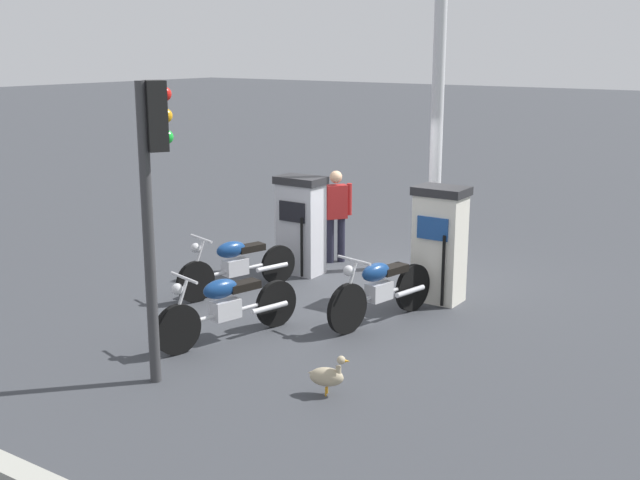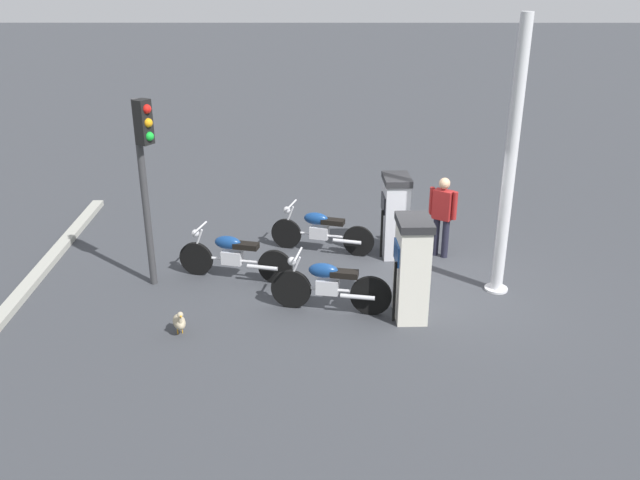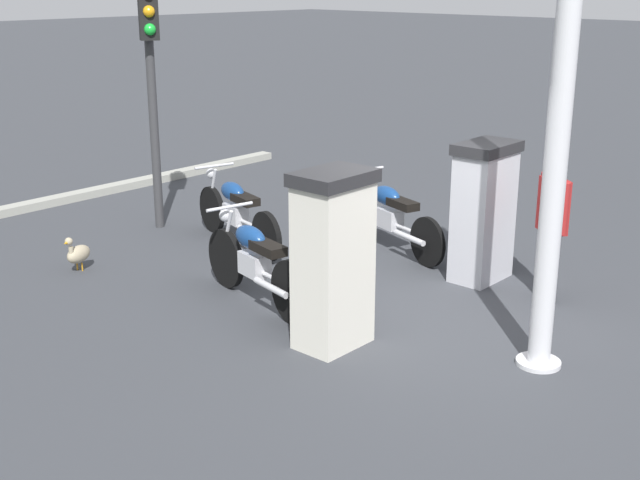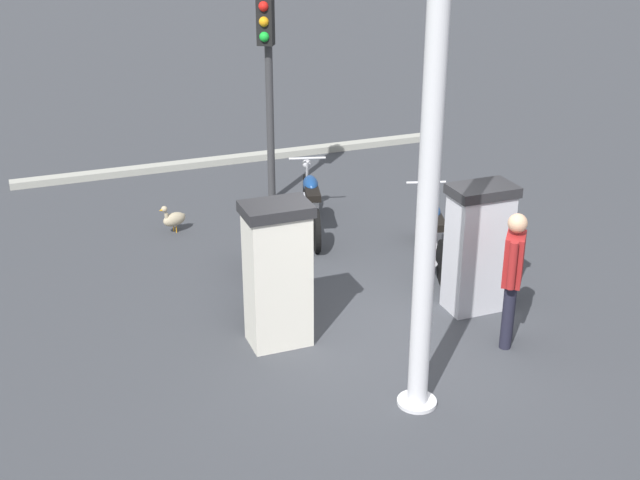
{
  "view_description": "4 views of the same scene",
  "coord_description": "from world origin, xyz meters",
  "px_view_note": "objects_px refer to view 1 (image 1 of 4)",
  "views": [
    {
      "loc": [
        10.06,
        6.29,
        3.6
      ],
      "look_at": [
        1.78,
        0.33,
        1.1
      ],
      "focal_mm": 44.58,
      "sensor_mm": 36.0,
      "label": 1
    },
    {
      "loc": [
        1.54,
        10.52,
        5.18
      ],
      "look_at": [
        1.56,
        0.15,
        0.87
      ],
      "focal_mm": 36.9,
      "sensor_mm": 36.0,
      "label": 2
    },
    {
      "loc": [
        -4.77,
        6.55,
        3.32
      ],
      "look_at": [
        1.07,
        0.42,
        0.64
      ],
      "focal_mm": 46.77,
      "sensor_mm": 36.0,
      "label": 3
    },
    {
      "loc": [
        -7.81,
        3.52,
        4.85
      ],
      "look_at": [
        0.73,
        0.54,
        0.91
      ],
      "focal_mm": 46.84,
      "sensor_mm": 36.0,
      "label": 4
    }
  ],
  "objects_px": {
    "roadside_traffic_light": "(153,179)",
    "canopy_support_pole": "(437,134)",
    "motorcycle_extra": "(227,306)",
    "attendant_person": "(336,211)",
    "fuel_pump_near": "(301,225)",
    "motorcycle_far_pump": "(380,289)",
    "motorcycle_near_pump": "(236,263)",
    "wandering_duck": "(327,376)",
    "fuel_pump_far": "(440,244)"
  },
  "relations": [
    {
      "from": "motorcycle_near_pump",
      "to": "roadside_traffic_light",
      "type": "height_order",
      "value": "roadside_traffic_light"
    },
    {
      "from": "motorcycle_near_pump",
      "to": "canopy_support_pole",
      "type": "relative_size",
      "value": 0.44
    },
    {
      "from": "motorcycle_far_pump",
      "to": "canopy_support_pole",
      "type": "height_order",
      "value": "canopy_support_pole"
    },
    {
      "from": "wandering_duck",
      "to": "roadside_traffic_light",
      "type": "bearing_deg",
      "value": -66.49
    },
    {
      "from": "attendant_person",
      "to": "roadside_traffic_light",
      "type": "height_order",
      "value": "roadside_traffic_light"
    },
    {
      "from": "fuel_pump_far",
      "to": "motorcycle_near_pump",
      "type": "xyz_separation_m",
      "value": [
        1.43,
        -2.61,
        -0.39
      ]
    },
    {
      "from": "roadside_traffic_light",
      "to": "canopy_support_pole",
      "type": "distance_m",
      "value": 5.94
    },
    {
      "from": "roadside_traffic_light",
      "to": "motorcycle_extra",
      "type": "bearing_deg",
      "value": -169.74
    },
    {
      "from": "attendant_person",
      "to": "roadside_traffic_light",
      "type": "bearing_deg",
      "value": 13.67
    },
    {
      "from": "fuel_pump_near",
      "to": "motorcycle_near_pump",
      "type": "height_order",
      "value": "fuel_pump_near"
    },
    {
      "from": "fuel_pump_near",
      "to": "motorcycle_near_pump",
      "type": "bearing_deg",
      "value": -4.85
    },
    {
      "from": "motorcycle_far_pump",
      "to": "roadside_traffic_light",
      "type": "relative_size",
      "value": 0.6
    },
    {
      "from": "roadside_traffic_light",
      "to": "canopy_support_pole",
      "type": "height_order",
      "value": "canopy_support_pole"
    },
    {
      "from": "wandering_duck",
      "to": "attendant_person",
      "type": "bearing_deg",
      "value": -146.28
    },
    {
      "from": "motorcycle_near_pump",
      "to": "motorcycle_extra",
      "type": "xyz_separation_m",
      "value": [
        1.55,
        1.22,
        -0.01
      ]
    },
    {
      "from": "fuel_pump_near",
      "to": "attendant_person",
      "type": "height_order",
      "value": "fuel_pump_near"
    },
    {
      "from": "motorcycle_near_pump",
      "to": "motorcycle_far_pump",
      "type": "bearing_deg",
      "value": 93.45
    },
    {
      "from": "fuel_pump_far",
      "to": "motorcycle_far_pump",
      "type": "bearing_deg",
      "value": -8.68
    },
    {
      "from": "motorcycle_extra",
      "to": "attendant_person",
      "type": "bearing_deg",
      "value": -165.17
    },
    {
      "from": "motorcycle_far_pump",
      "to": "canopy_support_pole",
      "type": "bearing_deg",
      "value": -165.41
    },
    {
      "from": "wandering_duck",
      "to": "fuel_pump_near",
      "type": "bearing_deg",
      "value": -139.52
    },
    {
      "from": "attendant_person",
      "to": "roadside_traffic_light",
      "type": "relative_size",
      "value": 0.48
    },
    {
      "from": "fuel_pump_far",
      "to": "fuel_pump_near",
      "type": "bearing_deg",
      "value": -90.0
    },
    {
      "from": "fuel_pump_near",
      "to": "fuel_pump_far",
      "type": "distance_m",
      "value": 2.49
    },
    {
      "from": "canopy_support_pole",
      "to": "attendant_person",
      "type": "bearing_deg",
      "value": -62.96
    },
    {
      "from": "motorcycle_far_pump",
      "to": "attendant_person",
      "type": "xyz_separation_m",
      "value": [
        -2.17,
        -2.22,
        0.43
      ]
    },
    {
      "from": "fuel_pump_far",
      "to": "roadside_traffic_light",
      "type": "height_order",
      "value": "roadside_traffic_light"
    },
    {
      "from": "fuel_pump_near",
      "to": "motorcycle_near_pump",
      "type": "xyz_separation_m",
      "value": [
        1.43,
        -0.12,
        -0.34
      ]
    },
    {
      "from": "fuel_pump_near",
      "to": "wandering_duck",
      "type": "height_order",
      "value": "fuel_pump_near"
    },
    {
      "from": "motorcycle_extra",
      "to": "roadside_traffic_light",
      "type": "bearing_deg",
      "value": 10.26
    },
    {
      "from": "attendant_person",
      "to": "canopy_support_pole",
      "type": "distance_m",
      "value": 2.11
    },
    {
      "from": "motorcycle_extra",
      "to": "wandering_duck",
      "type": "relative_size",
      "value": 4.58
    },
    {
      "from": "fuel_pump_near",
      "to": "roadside_traffic_light",
      "type": "distance_m",
      "value": 4.74
    },
    {
      "from": "wandering_duck",
      "to": "canopy_support_pole",
      "type": "height_order",
      "value": "canopy_support_pole"
    },
    {
      "from": "canopy_support_pole",
      "to": "roadside_traffic_light",
      "type": "bearing_deg",
      "value": -1.91
    },
    {
      "from": "fuel_pump_near",
      "to": "attendant_person",
      "type": "relative_size",
      "value": 1.01
    },
    {
      "from": "fuel_pump_near",
      "to": "motorcycle_extra",
      "type": "bearing_deg",
      "value": 20.19
    },
    {
      "from": "fuel_pump_near",
      "to": "motorcycle_far_pump",
      "type": "bearing_deg",
      "value": 60.7
    },
    {
      "from": "fuel_pump_far",
      "to": "attendant_person",
      "type": "relative_size",
      "value": 1.06
    },
    {
      "from": "motorcycle_near_pump",
      "to": "motorcycle_extra",
      "type": "relative_size",
      "value": 0.97
    },
    {
      "from": "canopy_support_pole",
      "to": "motorcycle_far_pump",
      "type": "bearing_deg",
      "value": 14.59
    },
    {
      "from": "wandering_duck",
      "to": "roadside_traffic_light",
      "type": "height_order",
      "value": "roadside_traffic_light"
    },
    {
      "from": "attendant_person",
      "to": "roadside_traffic_light",
      "type": "xyz_separation_m",
      "value": [
        5.2,
        1.26,
        1.35
      ]
    },
    {
      "from": "fuel_pump_far",
      "to": "roadside_traffic_light",
      "type": "relative_size",
      "value": 0.51
    },
    {
      "from": "wandering_duck",
      "to": "canopy_support_pole",
      "type": "xyz_separation_m",
      "value": [
        -5.2,
        -1.51,
        2.0
      ]
    },
    {
      "from": "motorcycle_near_pump",
      "to": "wandering_duck",
      "type": "xyz_separation_m",
      "value": [
        2.13,
        3.17,
        -0.25
      ]
    },
    {
      "from": "motorcycle_near_pump",
      "to": "motorcycle_extra",
      "type": "distance_m",
      "value": 1.97
    },
    {
      "from": "motorcycle_far_pump",
      "to": "wandering_duck",
      "type": "xyz_separation_m",
      "value": [
        2.28,
        0.75,
        -0.25
      ]
    },
    {
      "from": "motorcycle_extra",
      "to": "motorcycle_far_pump",
      "type": "bearing_deg",
      "value": 144.69
    },
    {
      "from": "motorcycle_near_pump",
      "to": "roadside_traffic_light",
      "type": "bearing_deg",
      "value": 26.87
    }
  ]
}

